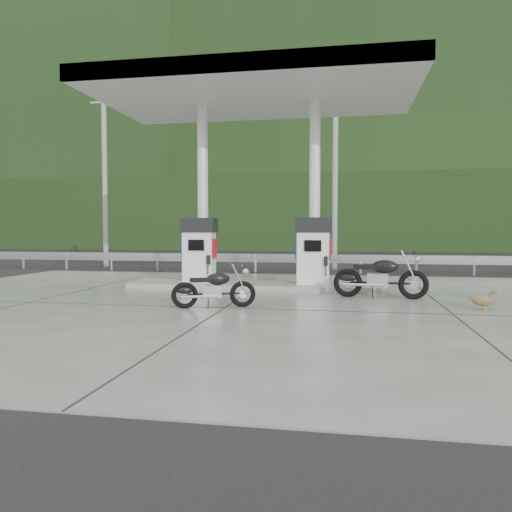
% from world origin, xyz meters
% --- Properties ---
extents(ground, '(160.00, 160.00, 0.00)m').
position_xyz_m(ground, '(0.00, 0.00, 0.00)').
color(ground, black).
rests_on(ground, ground).
extents(forecourt_apron, '(18.00, 14.00, 0.02)m').
position_xyz_m(forecourt_apron, '(0.00, 0.00, 0.01)').
color(forecourt_apron, slate).
rests_on(forecourt_apron, ground).
extents(pump_island, '(7.00, 1.40, 0.15)m').
position_xyz_m(pump_island, '(0.00, 2.50, 0.10)').
color(pump_island, gray).
rests_on(pump_island, forecourt_apron).
extents(gas_pump_left, '(0.95, 0.55, 1.80)m').
position_xyz_m(gas_pump_left, '(-1.60, 2.50, 1.07)').
color(gas_pump_left, white).
rests_on(gas_pump_left, pump_island).
extents(gas_pump_right, '(0.95, 0.55, 1.80)m').
position_xyz_m(gas_pump_right, '(1.60, 2.50, 1.07)').
color(gas_pump_right, white).
rests_on(gas_pump_right, pump_island).
extents(canopy_column_left, '(0.30, 0.30, 5.00)m').
position_xyz_m(canopy_column_left, '(-1.60, 2.90, 2.67)').
color(canopy_column_left, white).
rests_on(canopy_column_left, pump_island).
extents(canopy_column_right, '(0.30, 0.30, 5.00)m').
position_xyz_m(canopy_column_right, '(1.60, 2.90, 2.67)').
color(canopy_column_right, white).
rests_on(canopy_column_right, pump_island).
extents(canopy_roof, '(8.50, 5.00, 0.40)m').
position_xyz_m(canopy_roof, '(0.00, 2.50, 5.37)').
color(canopy_roof, silver).
rests_on(canopy_roof, canopy_column_left).
extents(guardrail, '(26.00, 0.16, 1.42)m').
position_xyz_m(guardrail, '(0.00, 8.00, 0.71)').
color(guardrail, '#97989E').
rests_on(guardrail, ground).
extents(road, '(60.00, 7.00, 0.01)m').
position_xyz_m(road, '(0.00, 11.50, 0.00)').
color(road, black).
rests_on(road, ground).
extents(utility_pole_a, '(0.22, 0.22, 8.00)m').
position_xyz_m(utility_pole_a, '(-8.00, 9.50, 4.00)').
color(utility_pole_a, gray).
rests_on(utility_pole_a, ground).
extents(utility_pole_b, '(0.22, 0.22, 8.00)m').
position_xyz_m(utility_pole_b, '(2.00, 9.50, 4.00)').
color(utility_pole_b, gray).
rests_on(utility_pole_b, ground).
extents(tree_band, '(80.00, 6.00, 6.00)m').
position_xyz_m(tree_band, '(0.00, 30.00, 3.00)').
color(tree_band, black).
rests_on(tree_band, ground).
extents(forested_hills, '(100.00, 40.00, 140.00)m').
position_xyz_m(forested_hills, '(0.00, 60.00, 0.00)').
color(forested_hills, black).
rests_on(forested_hills, ground).
extents(motorcycle_left, '(1.72, 1.05, 0.78)m').
position_xyz_m(motorcycle_left, '(-0.23, -0.97, 0.41)').
color(motorcycle_left, black).
rests_on(motorcycle_left, forecourt_apron).
extents(motorcycle_right, '(2.12, 0.87, 0.98)m').
position_xyz_m(motorcycle_right, '(3.27, 1.16, 0.51)').
color(motorcycle_right, black).
rests_on(motorcycle_right, forecourt_apron).
extents(duck, '(0.52, 0.17, 0.37)m').
position_xyz_m(duck, '(5.20, -0.30, 0.21)').
color(duck, brown).
rests_on(duck, forecourt_apron).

